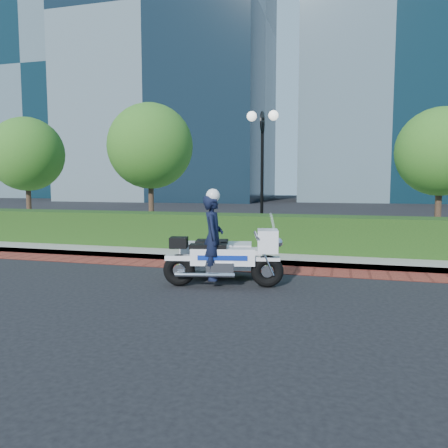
% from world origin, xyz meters
% --- Properties ---
extents(ground, '(120.00, 120.00, 0.00)m').
position_xyz_m(ground, '(0.00, 0.00, 0.00)').
color(ground, black).
rests_on(ground, ground).
extents(brick_strip, '(60.00, 1.00, 0.01)m').
position_xyz_m(brick_strip, '(0.00, 1.50, 0.01)').
color(brick_strip, maroon).
rests_on(brick_strip, ground).
extents(sidewalk, '(60.00, 8.00, 0.15)m').
position_xyz_m(sidewalk, '(0.00, 6.00, 0.07)').
color(sidewalk, gray).
rests_on(sidewalk, ground).
extents(hedge_main, '(18.00, 1.20, 1.00)m').
position_xyz_m(hedge_main, '(0.00, 3.60, 0.65)').
color(hedge_main, black).
rests_on(hedge_main, sidewalk).
extents(lamppost, '(1.02, 0.70, 4.21)m').
position_xyz_m(lamppost, '(1.00, 5.20, 2.96)').
color(lamppost, black).
rests_on(lamppost, sidewalk).
extents(tree_a, '(3.00, 3.00, 4.58)m').
position_xyz_m(tree_a, '(-9.00, 6.50, 3.22)').
color(tree_a, '#332319').
rests_on(tree_a, sidewalk).
extents(tree_b, '(3.20, 3.20, 4.89)m').
position_xyz_m(tree_b, '(-3.50, 6.50, 3.43)').
color(tree_b, '#332319').
rests_on(tree_b, sidewalk).
extents(tree_c, '(2.80, 2.80, 4.30)m').
position_xyz_m(tree_c, '(6.50, 6.50, 3.05)').
color(tree_c, '#332319').
rests_on(tree_c, sidewalk).
extents(tower_left, '(22.00, 16.00, 40.00)m').
position_xyz_m(tower_left, '(-16.00, 40.00, 20.00)').
color(tower_left, black).
rests_on(tower_left, ground).
extents(tower_far_left, '(16.00, 14.00, 34.00)m').
position_xyz_m(tower_far_left, '(-36.00, 46.00, 17.00)').
color(tower_far_left, black).
rests_on(tower_far_left, ground).
extents(police_motorcycle, '(2.42, 1.74, 1.97)m').
position_xyz_m(police_motorcycle, '(1.08, -0.16, 0.67)').
color(police_motorcycle, black).
rests_on(police_motorcycle, ground).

